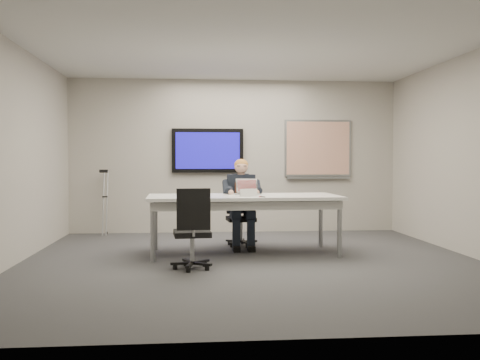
{
  "coord_description": "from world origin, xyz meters",
  "views": [
    {
      "loc": [
        -0.76,
        -6.81,
        1.3
      ],
      "look_at": [
        -0.1,
        0.72,
        1.04
      ],
      "focal_mm": 40.0,
      "sensor_mm": 36.0,
      "label": 1
    }
  ],
  "objects": [
    {
      "name": "wall_right",
      "position": [
        3.0,
        0.0,
        1.4
      ],
      "size": [
        0.02,
        6.0,
        2.8
      ],
      "primitive_type": "cube",
      "color": "#ADA99C",
      "rests_on": "ground"
    },
    {
      "name": "laptop",
      "position": [
        0.02,
        0.89,
        0.88
      ],
      "size": [
        0.37,
        0.39,
        0.23
      ],
      "rotation": [
        0.0,
        0.0,
        -0.33
      ],
      "color": "#ADADAF",
      "rests_on": "conference_table"
    },
    {
      "name": "whiteboard",
      "position": [
        1.55,
        2.97,
        1.53
      ],
      "size": [
        1.25,
        0.08,
        1.1
      ],
      "color": "gray",
      "rests_on": "wall_back"
    },
    {
      "name": "office_chair_near",
      "position": [
        -0.78,
        -0.4,
        0.31
      ],
      "size": [
        0.51,
        0.51,
        0.99
      ],
      "rotation": [
        0.0,
        0.0,
        3.23
      ],
      "color": "black",
      "rests_on": "ground"
    },
    {
      "name": "conference_table",
      "position": [
        -0.06,
        0.66,
        0.73
      ],
      "size": [
        2.71,
        1.21,
        0.82
      ],
      "rotation": [
        0.0,
        0.0,
        0.04
      ],
      "color": "white",
      "rests_on": "ground"
    },
    {
      "name": "pen",
      "position": [
        0.16,
        0.28,
        0.83
      ],
      "size": [
        0.07,
        0.15,
        0.01
      ],
      "primitive_type": "cylinder",
      "rotation": [
        0.0,
        1.57,
        1.96
      ],
      "color": "black",
      "rests_on": "conference_table"
    },
    {
      "name": "name_tent",
      "position": [
        -0.01,
        0.45,
        0.88
      ],
      "size": [
        0.27,
        0.17,
        0.11
      ],
      "primitive_type": null,
      "rotation": [
        0.0,
        0.0,
        0.4
      ],
      "color": "silver",
      "rests_on": "conference_table"
    },
    {
      "name": "seated_person",
      "position": [
        -0.03,
        1.16,
        0.54
      ],
      "size": [
        0.42,
        0.72,
        1.34
      ],
      "rotation": [
        0.0,
        0.0,
        0.03
      ],
      "color": "#1B222E",
      "rests_on": "office_chair_far"
    },
    {
      "name": "office_chair_far",
      "position": [
        -0.04,
        1.4,
        0.3
      ],
      "size": [
        0.49,
        0.49,
        0.95
      ],
      "rotation": [
        0.0,
        0.0,
        0.09
      ],
      "color": "black",
      "rests_on": "ground"
    },
    {
      "name": "tv_display",
      "position": [
        -0.5,
        2.95,
        1.5
      ],
      "size": [
        1.3,
        0.09,
        0.8
      ],
      "color": "black",
      "rests_on": "wall_back"
    },
    {
      "name": "wall_left",
      "position": [
        -3.0,
        0.0,
        1.4
      ],
      "size": [
        0.02,
        6.0,
        2.8
      ],
      "primitive_type": "cube",
      "color": "#ADA99C",
      "rests_on": "ground"
    },
    {
      "name": "wall_back",
      "position": [
        0.0,
        3.0,
        1.4
      ],
      "size": [
        6.0,
        0.02,
        2.8
      ],
      "primitive_type": "cube",
      "color": "#ADA99C",
      "rests_on": "ground"
    },
    {
      "name": "crutch",
      "position": [
        -2.32,
        2.79,
        0.59
      ],
      "size": [
        0.33,
        0.62,
        1.23
      ],
      "primitive_type": null,
      "rotation": [
        -0.23,
        0.0,
        -0.31
      ],
      "color": "#A2A4A9",
      "rests_on": "ground"
    },
    {
      "name": "wall_front",
      "position": [
        0.0,
        -3.0,
        1.4
      ],
      "size": [
        6.0,
        0.02,
        2.8
      ],
      "primitive_type": "cube",
      "color": "#ADA99C",
      "rests_on": "ground"
    },
    {
      "name": "ceiling",
      "position": [
        0.0,
        0.0,
        2.8
      ],
      "size": [
        6.0,
        6.0,
        0.02
      ],
      "primitive_type": "cube",
      "color": "silver",
      "rests_on": "wall_back"
    },
    {
      "name": "floor",
      "position": [
        0.0,
        0.0,
        0.0
      ],
      "size": [
        6.0,
        6.0,
        0.02
      ],
      "primitive_type": "cube",
      "color": "#3C3C3F",
      "rests_on": "ground"
    }
  ]
}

